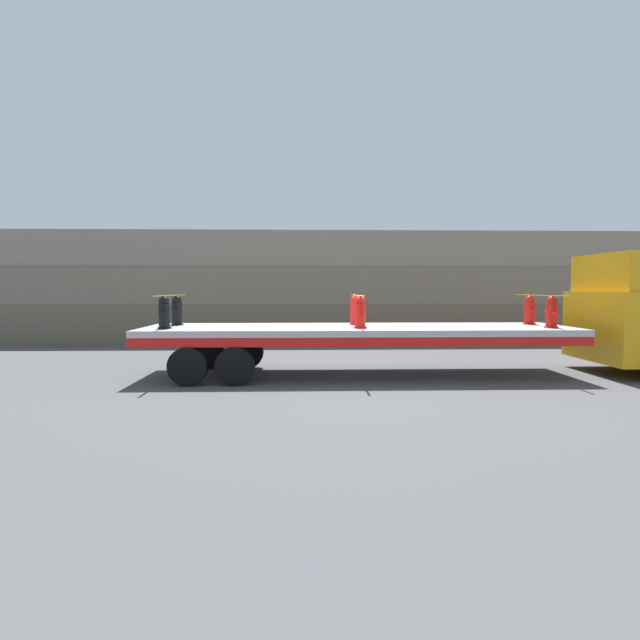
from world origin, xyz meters
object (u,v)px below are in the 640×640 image
fire_hydrant_red_near_1 (360,313)px  fire_hydrant_red_near_2 (552,312)px  flatbed_trailer (334,335)px  fire_hydrant_red_far_2 (530,310)px  fire_hydrant_red_far_1 (355,311)px  fire_hydrant_black_far_0 (177,311)px  fire_hydrant_black_near_0 (164,313)px

fire_hydrant_red_near_1 → fire_hydrant_red_near_2: size_ratio=1.00×
flatbed_trailer → fire_hydrant_red_far_2: 5.00m
fire_hydrant_red_near_1 → fire_hydrant_red_far_1: bearing=90.0°
fire_hydrant_black_far_0 → fire_hydrant_red_far_2: 8.75m
fire_hydrant_red_near_1 → fire_hydrant_red_near_2: same height
flatbed_trailer → fire_hydrant_red_far_1: bearing=44.6°
fire_hydrant_black_far_0 → fire_hydrant_red_near_2: size_ratio=1.00×
flatbed_trailer → fire_hydrant_black_far_0: (-3.82, 0.55, 0.55)m
flatbed_trailer → fire_hydrant_red_far_2: bearing=6.4°
fire_hydrant_black_near_0 → fire_hydrant_red_near_1: 4.38m
fire_hydrant_black_near_0 → fire_hydrant_red_far_1: 4.51m
fire_hydrant_red_near_2 → fire_hydrant_red_far_1: bearing=165.8°
fire_hydrant_black_far_0 → fire_hydrant_red_far_2: same height
fire_hydrant_black_far_0 → fire_hydrant_black_near_0: bearing=-90.0°
flatbed_trailer → fire_hydrant_red_far_1: 0.96m
fire_hydrant_black_far_0 → flatbed_trailer: bearing=-8.2°
flatbed_trailer → fire_hydrant_black_near_0: 3.89m
flatbed_trailer → fire_hydrant_black_near_0: size_ratio=13.67×
fire_hydrant_red_near_2 → fire_hydrant_red_far_2: 1.11m
flatbed_trailer → fire_hydrant_red_far_2: fire_hydrant_red_far_2 is taller
fire_hydrant_red_near_1 → fire_hydrant_red_far_2: bearing=14.2°
fire_hydrant_black_far_0 → fire_hydrant_red_far_1: (4.38, 0.00, 0.00)m
fire_hydrant_black_near_0 → fire_hydrant_black_far_0: size_ratio=1.00×
fire_hydrant_black_far_0 → fire_hydrant_red_near_1: same height
fire_hydrant_red_far_1 → fire_hydrant_red_far_2: 4.38m
fire_hydrant_red_near_2 → flatbed_trailer: bearing=173.6°
flatbed_trailer → fire_hydrant_red_far_1: size_ratio=13.67×
fire_hydrant_black_far_0 → fire_hydrant_red_near_2: bearing=-7.2°
flatbed_trailer → fire_hydrant_red_near_2: fire_hydrant_red_near_2 is taller
flatbed_trailer → fire_hydrant_black_far_0: 3.89m
fire_hydrant_black_near_0 → fire_hydrant_black_far_0: 1.11m
flatbed_trailer → fire_hydrant_red_near_2: size_ratio=13.67×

